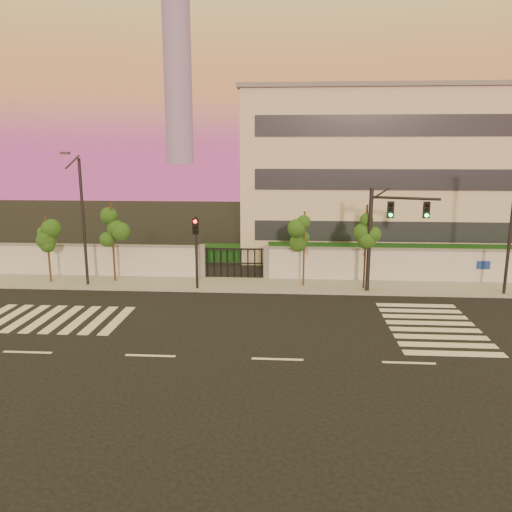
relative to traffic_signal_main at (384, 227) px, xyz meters
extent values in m
plane|color=black|center=(-5.58, -9.51, -3.76)|extent=(120.00, 120.00, 0.00)
cube|color=gray|center=(-5.58, 0.99, -3.69)|extent=(60.00, 3.00, 0.15)
cube|color=#B8BAC0|center=(-23.08, 2.49, -2.76)|extent=(25.00, 0.30, 2.00)
cube|color=slate|center=(-23.08, 2.49, -1.70)|extent=(25.00, 0.36, 0.12)
cube|color=slate|center=(-10.58, 2.49, -2.66)|extent=(0.35, 0.35, 2.20)
cube|color=slate|center=(-6.58, 2.49, -2.66)|extent=(0.35, 0.35, 2.20)
cube|color=#103611|center=(3.42, 4.99, -2.86)|extent=(20.00, 2.00, 1.80)
cube|color=#103611|center=(-21.58, 4.99, -3.06)|extent=(12.00, 1.80, 1.40)
cube|color=#103611|center=(-8.58, 7.49, -3.16)|extent=(6.00, 1.50, 1.20)
cube|color=beige|center=(3.42, 12.49, 2.24)|extent=(24.00, 12.00, 12.00)
cube|color=#262D38|center=(3.42, 6.47, -1.26)|extent=(22.00, 0.08, 1.40)
cube|color=#262D38|center=(3.42, 6.47, 2.24)|extent=(22.00, 0.08, 1.40)
cube|color=#262D38|center=(3.42, 6.47, 5.74)|extent=(22.00, 0.08, 1.40)
cube|color=slate|center=(3.42, 12.49, 8.34)|extent=(24.40, 12.40, 0.30)
cylinder|color=slate|center=(-70.58, 270.49, 51.24)|extent=(16.00, 16.00, 110.00)
cube|color=silver|center=(-18.68, -5.51, -3.75)|extent=(0.50, 4.00, 0.02)
cube|color=silver|center=(-17.78, -5.51, -3.75)|extent=(0.50, 4.00, 0.02)
cube|color=silver|center=(-16.88, -5.51, -3.75)|extent=(0.50, 4.00, 0.02)
cube|color=silver|center=(-15.98, -5.51, -3.75)|extent=(0.50, 4.00, 0.02)
cube|color=silver|center=(-15.08, -5.51, -3.75)|extent=(0.50, 4.00, 0.02)
cube|color=silver|center=(-14.18, -5.51, -3.75)|extent=(0.50, 4.00, 0.02)
cube|color=silver|center=(-13.28, -5.51, -3.75)|extent=(0.50, 4.00, 0.02)
cube|color=silver|center=(1.42, -8.51, -3.75)|extent=(4.00, 0.50, 0.02)
cube|color=silver|center=(1.42, -7.61, -3.75)|extent=(4.00, 0.50, 0.02)
cube|color=silver|center=(1.42, -6.71, -3.75)|extent=(4.00, 0.50, 0.02)
cube|color=silver|center=(1.42, -5.81, -3.75)|extent=(4.00, 0.50, 0.02)
cube|color=silver|center=(1.42, -4.91, -3.75)|extent=(4.00, 0.50, 0.02)
cube|color=silver|center=(1.42, -4.01, -3.75)|extent=(4.00, 0.50, 0.02)
cube|color=silver|center=(1.42, -3.11, -3.75)|extent=(4.00, 0.50, 0.02)
cube|color=silver|center=(1.42, -2.21, -3.75)|extent=(4.00, 0.50, 0.02)
cube|color=silver|center=(-15.58, -9.51, -3.75)|extent=(2.00, 0.15, 0.01)
cube|color=silver|center=(-10.58, -9.51, -3.75)|extent=(2.00, 0.15, 0.01)
cube|color=silver|center=(-5.58, -9.51, -3.75)|extent=(2.00, 0.15, 0.01)
cube|color=silver|center=(-0.58, -9.51, -3.75)|extent=(2.00, 0.15, 0.01)
cylinder|color=#382314|center=(-19.53, 0.69, -1.70)|extent=(0.12, 0.12, 4.13)
sphere|color=#1F4B15|center=(-19.53, 0.69, -0.46)|extent=(1.10, 1.10, 1.10)
sphere|color=#1F4B15|center=(-19.18, 0.89, -1.08)|extent=(0.84, 0.84, 0.84)
sphere|color=#1F4B15|center=(-19.83, 0.54, -0.87)|extent=(0.80, 0.80, 0.80)
cylinder|color=#382314|center=(-15.72, 1.16, -1.33)|extent=(0.13, 0.13, 4.86)
sphere|color=#1F4B15|center=(-15.72, 1.16, 0.13)|extent=(1.17, 1.17, 1.17)
sphere|color=#1F4B15|center=(-15.35, 1.37, -0.60)|extent=(0.89, 0.89, 0.89)
sphere|color=#1F4B15|center=(-16.04, 1.00, -0.36)|extent=(0.85, 0.85, 0.85)
cylinder|color=#382314|center=(-4.33, 0.86, -1.50)|extent=(0.11, 0.11, 4.51)
sphere|color=#1F4B15|center=(-4.33, 0.86, -0.15)|extent=(0.99, 0.99, 0.99)
sphere|color=#1F4B15|center=(-4.01, 1.05, -0.83)|extent=(0.76, 0.76, 0.76)
sphere|color=#1F4B15|center=(-4.60, 0.73, -0.60)|extent=(0.72, 0.72, 0.72)
cylinder|color=#382314|center=(-0.88, 0.47, -1.28)|extent=(0.11, 0.11, 4.96)
sphere|color=#1F4B15|center=(-0.88, 0.47, 0.21)|extent=(0.99, 0.99, 0.99)
sphere|color=#1F4B15|center=(-0.57, 0.65, -0.53)|extent=(0.76, 0.76, 0.76)
sphere|color=#1F4B15|center=(-1.15, 0.34, -0.29)|extent=(0.72, 0.72, 0.72)
cylinder|color=black|center=(-0.75, 0.01, -0.79)|extent=(0.23, 0.23, 5.95)
cylinder|color=black|center=(1.07, 0.01, 1.61)|extent=(3.50, 1.31, 0.15)
cube|color=black|center=(0.31, -0.04, 0.99)|extent=(0.34, 0.17, 0.86)
sphere|color=#0CF259|center=(0.31, -0.15, 0.72)|extent=(0.19, 0.19, 0.19)
cube|color=black|center=(2.22, -0.04, 0.99)|extent=(0.34, 0.17, 0.86)
sphere|color=#0CF259|center=(2.22, -0.15, 0.72)|extent=(0.19, 0.19, 0.19)
cylinder|color=black|center=(-10.43, -0.18, -1.59)|extent=(0.15, 0.15, 4.34)
cube|color=black|center=(-10.43, -0.23, 0.00)|extent=(0.34, 0.17, 0.87)
sphere|color=red|center=(-10.43, -0.34, 0.27)|extent=(0.19, 0.19, 0.19)
cylinder|color=black|center=(-17.06, 0.25, -0.01)|extent=(0.17, 0.17, 7.49)
cylinder|color=black|center=(-17.06, -0.60, 3.55)|extent=(0.09, 1.79, 0.73)
cube|color=#3F3F44|center=(-17.06, -1.44, 4.01)|extent=(0.47, 0.23, 0.14)
cylinder|color=black|center=(6.73, -0.10, 0.07)|extent=(0.17, 0.17, 7.67)
camera|label=1|loc=(-5.18, -27.55, 4.17)|focal=35.00mm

